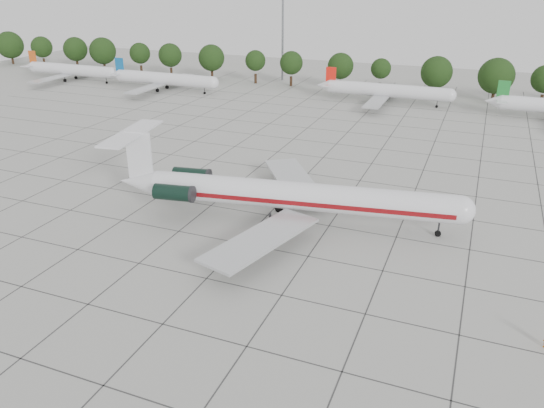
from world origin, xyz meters
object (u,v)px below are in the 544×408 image
(main_airliner, at_px, (280,194))
(bg_airliner_c, at_px, (386,91))
(bg_airliner_a, at_px, (71,70))
(bg_airliner_b, at_px, (164,79))
(floodlight_mast, at_px, (283,26))

(main_airliner, bearing_deg, bg_airliner_c, 80.70)
(main_airliner, height_order, bg_airliner_a, main_airliner)
(main_airliner, distance_m, bg_airliner_c, 67.32)
(bg_airliner_b, height_order, floodlight_mast, floodlight_mast)
(main_airliner, relative_size, bg_airliner_b, 1.52)
(bg_airliner_a, height_order, floodlight_mast, floodlight_mast)
(bg_airliner_c, relative_size, floodlight_mast, 1.11)
(main_airliner, bearing_deg, bg_airliner_a, 134.70)
(bg_airliner_b, bearing_deg, bg_airliner_a, 176.66)
(bg_airliner_c, bearing_deg, bg_airliner_b, -172.98)
(bg_airliner_c, bearing_deg, floodlight_mast, 151.23)
(floodlight_mast, bearing_deg, bg_airliner_b, -132.91)
(floodlight_mast, bearing_deg, bg_airliner_a, -157.13)
(main_airliner, xyz_separation_m, floodlight_mast, (-32.03, 84.95, 10.71))
(bg_airliner_b, distance_m, bg_airliner_c, 55.21)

